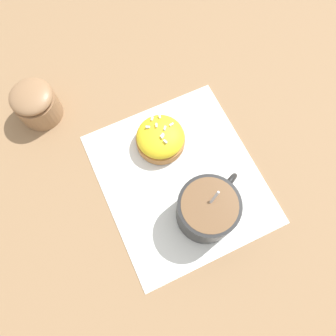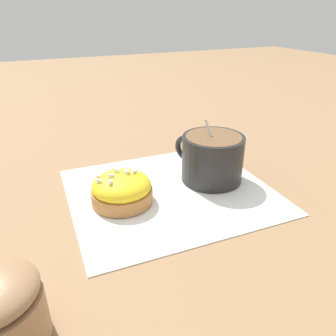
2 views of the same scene
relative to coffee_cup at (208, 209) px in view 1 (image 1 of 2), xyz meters
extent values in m
plane|color=#93704C|center=(-0.07, -0.01, -0.04)|extent=(3.00, 3.00, 0.00)
cube|color=white|center=(-0.07, -0.01, -0.04)|extent=(0.29, 0.26, 0.00)
cylinder|color=black|center=(0.00, 0.00, 0.00)|extent=(0.09, 0.09, 0.07)
cylinder|color=brown|center=(0.00, 0.00, 0.03)|extent=(0.08, 0.08, 0.01)
torus|color=black|center=(-0.02, 0.05, 0.00)|extent=(0.02, 0.04, 0.04)
ellipsoid|color=silver|center=(-0.01, 0.02, -0.03)|extent=(0.02, 0.03, 0.01)
cylinder|color=silver|center=(0.00, 0.00, 0.01)|extent=(0.02, 0.04, 0.08)
cylinder|color=#B2753D|center=(-0.15, -0.01, -0.03)|extent=(0.08, 0.08, 0.02)
ellipsoid|color=yellow|center=(-0.15, -0.01, -0.01)|extent=(0.08, 0.08, 0.03)
cube|color=white|center=(-0.13, -0.01, 0.00)|extent=(0.01, 0.01, 0.00)
cube|color=white|center=(-0.18, -0.01, 0.00)|extent=(0.01, 0.01, 0.00)
cube|color=white|center=(-0.14, -0.01, 0.00)|extent=(0.01, 0.01, 0.00)
cube|color=white|center=(-0.15, 0.00, 0.00)|extent=(0.01, 0.01, 0.00)
cube|color=white|center=(-0.16, -0.02, 0.00)|extent=(0.01, 0.01, 0.00)
cube|color=white|center=(-0.15, 0.02, 0.00)|extent=(0.00, 0.01, 0.00)
cube|color=white|center=(-0.17, 0.01, 0.00)|extent=(0.01, 0.01, 0.00)
cube|color=white|center=(-0.14, -0.01, 0.00)|extent=(0.01, 0.01, 0.00)
cube|color=white|center=(-0.16, 0.00, 0.00)|extent=(0.01, 0.01, 0.00)
cylinder|color=#99704C|center=(-0.30, -0.17, -0.02)|extent=(0.07, 0.07, 0.05)
ellipsoid|color=#99704C|center=(-0.30, -0.17, 0.01)|extent=(0.07, 0.07, 0.03)
camera|label=1|loc=(0.07, -0.10, 0.48)|focal=35.00mm
camera|label=2|loc=(-0.25, -0.38, 0.20)|focal=35.00mm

